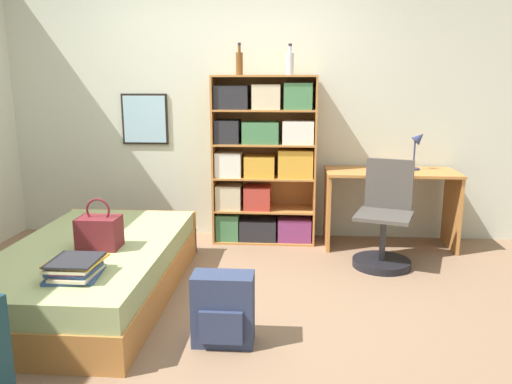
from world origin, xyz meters
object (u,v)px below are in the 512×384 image
bottle_green (239,63)px  handbag (99,232)px  book_stack_on_bed (75,267)px  bed (93,270)px  bookcase (262,162)px  desk_chair (384,233)px  desk (390,194)px  desk_lamp (418,144)px  backpack (223,310)px  bottle_brown (290,63)px

bottle_green → handbag: bearing=-119.9°
bottle_green → book_stack_on_bed: bearing=-111.4°
bed → bookcase: bearing=50.4°
desk_chair → bookcase: bearing=150.7°
book_stack_on_bed → desk_chair: 2.49m
desk → handbag: bearing=-148.3°
handbag → desk_chair: bearing=22.4°
desk_lamp → desk_chair: size_ratio=0.42×
bed → bottle_green: 2.24m
desk_chair → backpack: 1.84m
book_stack_on_bed → bookcase: 2.25m
bookcase → bottle_brown: bearing=-9.6°
bed → backpack: (1.04, -0.62, 0.02)m
book_stack_on_bed → bottle_green: bearing=68.6°
bottle_green → bottle_brown: size_ratio=1.05×
bed → book_stack_on_bed: size_ratio=5.67×
desk → bottle_brown: bearing=177.6°
handbag → bottle_green: bottle_green is taller
bottle_brown → desk_chair: (0.82, -0.56, -1.41)m
bed → desk_chair: desk_chair is taller
book_stack_on_bed → desk: desk is taller
bookcase → bottle_brown: (0.25, -0.04, 0.91)m
book_stack_on_bed → bottle_brown: bottle_brown is taller
bed → handbag: 0.34m
handbag → backpack: size_ratio=0.83×
desk → desk_lamp: size_ratio=3.23×
bookcase → desk_chair: (1.07, -0.60, -0.50)m
bottle_green → desk_lamp: size_ratio=0.78×
backpack → desk_chair: bearing=50.2°
handbag → bottle_brown: bottle_brown is taller
bottle_brown → desk_lamp: size_ratio=0.74×
backpack → bottle_green: bearing=93.0°
bottle_brown → backpack: size_ratio=0.64×
book_stack_on_bed → bookcase: size_ratio=0.22×
bookcase → backpack: bearing=-93.1°
bottle_brown → backpack: 2.49m
handbag → desk: bearing=31.7°
bottle_green → desk_lamp: bearing=0.4°
bottle_brown → bottle_green: bearing=177.0°
handbag → bookcase: (1.05, 1.47, 0.27)m
book_stack_on_bed → bookcase: bearing=63.7°
bookcase → desk_lamp: bookcase is taller
book_stack_on_bed → handbag: bearing=96.0°
handbag → bottle_green: size_ratio=1.24×
book_stack_on_bed → bottle_brown: 2.63m
desk_lamp → backpack: size_ratio=0.86×
desk → desk_chair: (-0.13, -0.52, -0.23)m
bottle_brown → backpack: bottle_brown is taller
book_stack_on_bed → desk: size_ratio=0.30×
book_stack_on_bed → desk_lamp: size_ratio=0.95×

